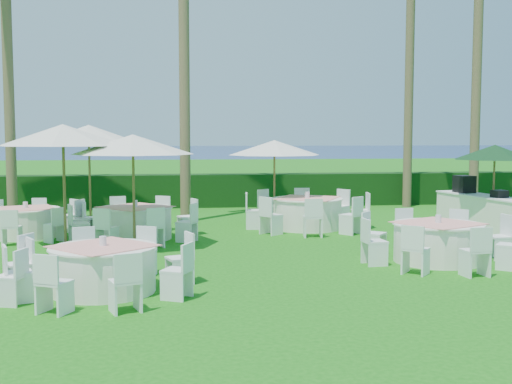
# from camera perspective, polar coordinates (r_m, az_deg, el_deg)

# --- Properties ---
(ground) EXTENTS (120.00, 120.00, 0.00)m
(ground) POSITION_cam_1_polar(r_m,az_deg,el_deg) (12.00, -6.82, -7.60)
(ground) COLOR #146110
(ground) RESTS_ON ground
(hedge) EXTENTS (34.00, 1.00, 1.20)m
(hedge) POSITION_cam_1_polar(r_m,az_deg,el_deg) (23.80, -7.17, 0.11)
(hedge) COLOR black
(hedge) RESTS_ON ground
(ocean) EXTENTS (260.00, 260.00, 0.00)m
(ocean) POSITION_cam_1_polar(r_m,az_deg,el_deg) (113.74, -7.41, 3.64)
(ocean) COLOR navy
(ocean) RESTS_ON ground
(banquet_table_b) EXTENTS (3.08, 3.08, 0.95)m
(banquet_table_b) POSITION_cam_1_polar(r_m,az_deg,el_deg) (11.08, -13.41, -6.57)
(banquet_table_b) COLOR white
(banquet_table_b) RESTS_ON ground
(banquet_table_c) EXTENTS (3.27, 3.27, 0.98)m
(banquet_table_c) POSITION_cam_1_polar(r_m,az_deg,el_deg) (13.86, 15.86, -4.24)
(banquet_table_c) COLOR white
(banquet_table_c) RESTS_ON ground
(banquet_table_d) EXTENTS (3.01, 3.01, 0.92)m
(banquet_table_d) POSITION_cam_1_polar(r_m,az_deg,el_deg) (17.62, -19.77, -2.50)
(banquet_table_d) COLOR white
(banquet_table_d) RESTS_ON ground
(banquet_table_e) EXTENTS (3.22, 3.22, 0.99)m
(banquet_table_e) POSITION_cam_1_polar(r_m,az_deg,el_deg) (16.58, -10.67, -2.63)
(banquet_table_e) COLOR white
(banquet_table_e) RESTS_ON ground
(banquet_table_f) EXTENTS (3.51, 3.51, 1.04)m
(banquet_table_f) POSITION_cam_1_polar(r_m,az_deg,el_deg) (18.16, 4.57, -1.81)
(banquet_table_f) COLOR white
(banquet_table_f) RESTS_ON ground
(umbrella_a) EXTENTS (2.93, 2.93, 2.88)m
(umbrella_a) POSITION_cam_1_polar(r_m,az_deg,el_deg) (15.56, -16.79, 4.86)
(umbrella_a) COLOR brown
(umbrella_a) RESTS_ON ground
(umbrella_b) EXTENTS (2.81, 2.81, 2.65)m
(umbrella_b) POSITION_cam_1_polar(r_m,az_deg,el_deg) (15.09, -10.89, 4.17)
(umbrella_b) COLOR brown
(umbrella_b) RESTS_ON ground
(umbrella_c) EXTENTS (2.88, 2.88, 2.94)m
(umbrella_c) POSITION_cam_1_polar(r_m,az_deg,el_deg) (19.92, -14.65, 5.05)
(umbrella_c) COLOR brown
(umbrella_c) RESTS_ON ground
(umbrella_d) EXTENTS (2.67, 2.67, 2.49)m
(umbrella_d) POSITION_cam_1_polar(r_m,az_deg,el_deg) (18.68, 1.65, 3.96)
(umbrella_d) COLOR brown
(umbrella_d) RESTS_ON ground
(umbrella_green) EXTENTS (2.27, 2.27, 2.37)m
(umbrella_green) POSITION_cam_1_polar(r_m,az_deg,el_deg) (18.92, 20.46, 3.33)
(umbrella_green) COLOR brown
(umbrella_green) RESTS_ON ground
(buffet_table) EXTENTS (1.49, 4.15, 1.45)m
(buffet_table) POSITION_cam_1_polar(r_m,az_deg,el_deg) (19.02, 19.96, -1.65)
(buffet_table) COLOR white
(buffet_table) RESTS_ON ground
(palm_b) EXTENTS (4.41, 4.05, 8.66)m
(palm_b) POSITION_cam_1_polar(r_m,az_deg,el_deg) (21.57, -21.19, 10.45)
(palm_b) COLOR brown
(palm_b) RESTS_ON ground
(palm_d) EXTENTS (4.14, 4.40, 9.21)m
(palm_d) POSITION_cam_1_polar(r_m,az_deg,el_deg) (24.37, 13.48, 10.64)
(palm_d) COLOR brown
(palm_d) RESTS_ON ground
(palm_e) EXTENTS (4.39, 4.18, 9.52)m
(palm_e) POSITION_cam_1_polar(r_m,az_deg,el_deg) (23.22, 19.07, 11.19)
(palm_e) COLOR brown
(palm_e) RESTS_ON ground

